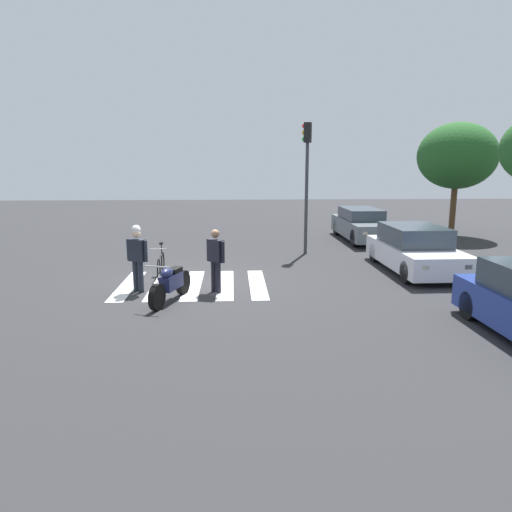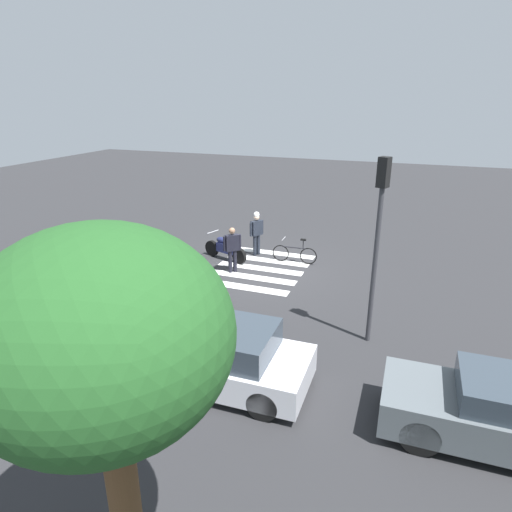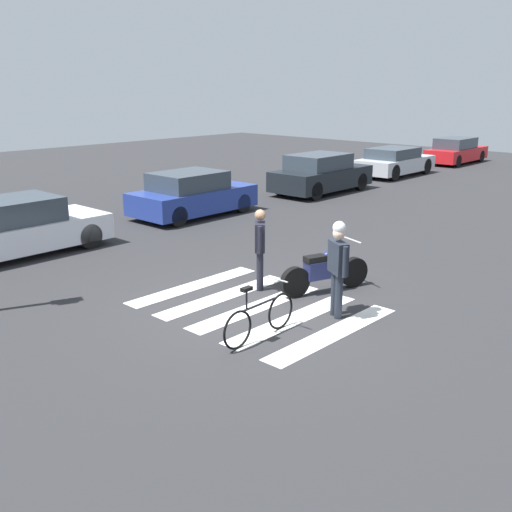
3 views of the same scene
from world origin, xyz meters
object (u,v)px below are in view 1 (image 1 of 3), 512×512
at_px(officer_on_foot, 216,257).
at_px(leaning_bicycle, 161,265).
at_px(officer_by_motorcycle, 137,254).
at_px(car_grey_coupe, 362,225).
at_px(police_motorcycle, 171,283).
at_px(traffic_light_pole, 307,168).
at_px(car_white_van, 415,250).

bearing_deg(officer_on_foot, leaning_bicycle, -137.29).
height_order(officer_by_motorcycle, car_grey_coupe, officer_by_motorcycle).
bearing_deg(officer_by_motorcycle, officer_on_foot, 85.37).
relative_size(police_motorcycle, traffic_light_pole, 0.42).
bearing_deg(car_grey_coupe, officer_by_motorcycle, -45.37).
bearing_deg(police_motorcycle, officer_on_foot, 125.60).
xyz_separation_m(police_motorcycle, car_white_van, (-2.99, 7.21, 0.22)).
bearing_deg(traffic_light_pole, officer_by_motorcycle, -45.76).
distance_m(leaning_bicycle, officer_by_motorcycle, 1.83).
xyz_separation_m(leaning_bicycle, traffic_light_pole, (-3.37, 4.84, 2.78)).
relative_size(leaning_bicycle, traffic_light_pole, 0.37).
xyz_separation_m(car_white_van, traffic_light_pole, (-2.99, -3.00, 2.47)).
distance_m(officer_on_foot, car_white_van, 6.53).
relative_size(officer_by_motorcycle, traffic_light_pole, 0.37).
xyz_separation_m(officer_on_foot, car_grey_coupe, (-8.16, 6.05, -0.28)).
height_order(police_motorcycle, traffic_light_pole, traffic_light_pole).
bearing_deg(officer_on_foot, police_motorcycle, -54.40).
xyz_separation_m(leaning_bicycle, officer_by_motorcycle, (1.68, -0.34, 0.66)).
bearing_deg(officer_by_motorcycle, traffic_light_pole, 134.24).
xyz_separation_m(leaning_bicycle, car_grey_coupe, (-6.32, 7.76, 0.31)).
relative_size(car_grey_coupe, traffic_light_pole, 0.98).
height_order(leaning_bicycle, officer_by_motorcycle, officer_by_motorcycle).
height_order(officer_by_motorcycle, traffic_light_pole, traffic_light_pole).
distance_m(leaning_bicycle, officer_on_foot, 2.57).
bearing_deg(officer_on_foot, car_white_van, 109.85).
height_order(leaning_bicycle, officer_on_foot, officer_on_foot).
bearing_deg(traffic_light_pole, leaning_bicycle, -55.16).
bearing_deg(leaning_bicycle, car_grey_coupe, 129.16).
bearing_deg(car_grey_coupe, car_white_van, 0.80).
relative_size(car_white_van, traffic_light_pole, 0.92).
bearing_deg(car_white_van, officer_by_motorcycle, -75.92).
distance_m(police_motorcycle, officer_on_foot, 1.41).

